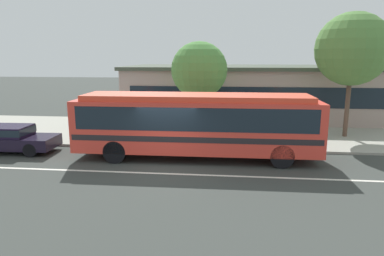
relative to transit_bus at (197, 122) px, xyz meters
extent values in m
plane|color=#383D39|center=(-1.14, -1.49, -1.70)|extent=(120.00, 120.00, 0.00)
cube|color=#A09E91|center=(-1.14, 5.35, -1.64)|extent=(60.00, 8.00, 0.12)
cube|color=silver|center=(-1.14, -2.29, -1.69)|extent=(56.00, 0.16, 0.01)
cube|color=#E53D30|center=(-0.02, 0.00, -0.14)|extent=(10.81, 2.57, 2.25)
cube|color=#E1442B|center=(-0.02, 0.00, 1.10)|extent=(9.94, 2.26, 0.24)
cube|color=#19232D|center=(-0.02, 0.00, 0.31)|extent=(10.16, 2.58, 0.99)
cube|color=black|center=(-0.02, 0.00, -0.55)|extent=(10.59, 2.59, 0.24)
cube|color=#19232D|center=(5.33, 0.05, 0.31)|extent=(0.14, 2.16, 1.08)
cylinder|color=black|center=(3.64, 1.13, -1.20)|extent=(1.00, 0.29, 1.00)
cylinder|color=black|center=(3.66, -1.05, -1.20)|extent=(1.00, 0.29, 1.00)
cylinder|color=black|center=(-3.48, 1.05, -1.20)|extent=(1.00, 0.29, 1.00)
cylinder|color=black|center=(-3.46, -1.12, -1.20)|extent=(1.00, 0.29, 1.00)
cube|color=black|center=(-9.23, 0.08, -1.18)|extent=(4.79, 1.87, 0.55)
cube|color=black|center=(-9.47, 0.07, -0.66)|extent=(2.70, 1.60, 0.50)
cube|color=#19232D|center=(-9.47, 0.07, -0.63)|extent=(2.75, 1.62, 0.32)
cylinder|color=black|center=(-7.69, 0.88, -1.38)|extent=(0.65, 0.24, 0.64)
cylinder|color=black|center=(-7.64, -0.63, -1.38)|extent=(0.65, 0.24, 0.64)
cylinder|color=#2B3548|center=(-2.87, 2.43, -1.16)|extent=(0.14, 0.14, 0.83)
cylinder|color=#2B3548|center=(-2.71, 2.47, -1.16)|extent=(0.14, 0.14, 0.83)
cylinder|color=#3F6DC2|center=(-2.79, 2.45, -0.46)|extent=(0.42, 0.42, 0.59)
sphere|color=tan|center=(-2.79, 2.45, -0.04)|extent=(0.23, 0.23, 0.23)
cylinder|color=navy|center=(1.94, 1.76, -1.14)|extent=(0.14, 0.14, 0.87)
cylinder|color=navy|center=(1.96, 1.91, -1.14)|extent=(0.14, 0.14, 0.87)
cylinder|color=#9456A5|center=(1.95, 1.84, -0.41)|extent=(0.38, 0.38, 0.60)
sphere|color=tan|center=(1.95, 1.84, -0.01)|extent=(0.20, 0.20, 0.20)
cylinder|color=#1B234C|center=(1.17, 2.28, -1.16)|extent=(0.14, 0.14, 0.84)
cylinder|color=#1B234C|center=(1.03, 2.22, -1.16)|extent=(0.14, 0.14, 0.84)
cylinder|color=#2D72C2|center=(1.10, 2.25, -0.44)|extent=(0.45, 0.45, 0.60)
sphere|color=#E49572|center=(1.10, 2.25, -0.04)|extent=(0.20, 0.20, 0.20)
cylinder|color=gray|center=(4.90, 1.83, -0.47)|extent=(0.08, 0.08, 2.21)
cube|color=yellow|center=(4.90, 1.83, 0.44)|extent=(0.13, 0.44, 0.56)
cylinder|color=brown|center=(-0.32, 4.75, -0.30)|extent=(0.36, 0.36, 2.56)
sphere|color=#518E41|center=(-0.32, 4.75, 2.10)|extent=(3.20, 3.20, 3.20)
cylinder|color=brown|center=(7.96, 4.81, 0.14)|extent=(0.25, 0.25, 3.44)
sphere|color=#568740|center=(7.96, 4.81, 3.24)|extent=(3.94, 3.94, 3.94)
cube|color=#A99389|center=(3.37, 11.25, 0.11)|extent=(18.50, 7.79, 3.62)
cube|color=#19232D|center=(3.37, 7.33, 0.29)|extent=(17.02, 0.04, 1.30)
cube|color=#414A3C|center=(3.37, 11.25, 2.04)|extent=(18.90, 8.19, 0.24)
camera|label=1|loc=(1.46, -15.37, 2.90)|focal=32.87mm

